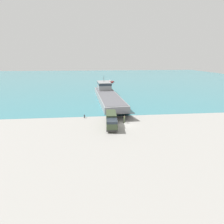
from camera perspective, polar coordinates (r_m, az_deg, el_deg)
name	(u,v)px	position (r m, az deg, el deg)	size (l,w,h in m)	color
ground_plane	(125,125)	(41.18, 4.40, -4.13)	(240.00, 240.00, 0.00)	gray
water_surface	(104,78)	(135.37, -2.67, 10.88)	(240.00, 180.00, 0.01)	teal
landing_craft	(107,94)	(67.44, -1.66, 6.01)	(9.79, 40.99, 7.63)	gray
military_truck	(111,120)	(39.61, -0.20, -2.58)	(2.81, 8.33, 2.86)	#3D4C33
soldier_on_ramp	(124,119)	(41.88, 4.05, -2.24)	(0.47, 0.49, 1.78)	#475638
moored_boat_a	(110,82)	(111.41, -0.54, 9.80)	(5.11, 6.93, 1.59)	#B22323
mooring_bollard	(84,116)	(45.99, -9.00, -1.32)	(0.35, 0.35, 0.91)	#333338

